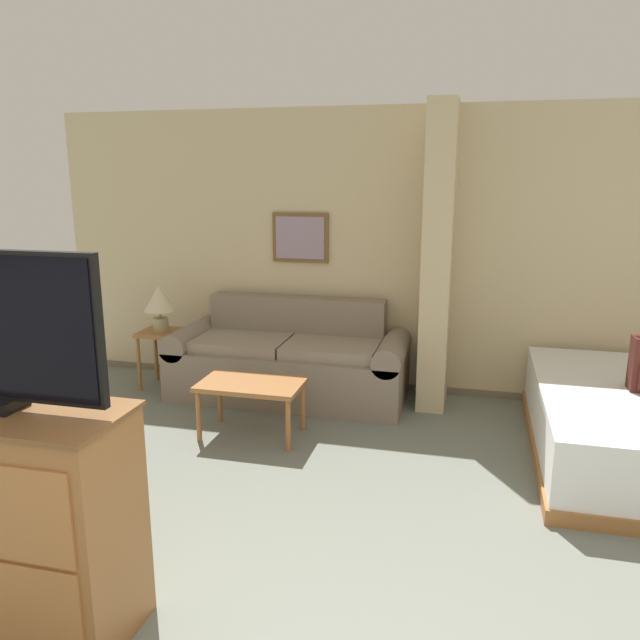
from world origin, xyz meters
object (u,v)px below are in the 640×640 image
object	(u,v)px
coffee_table	(251,388)
couch	(289,362)
table_lamp	(159,301)
tv_dresser	(8,519)

from	to	relation	value
coffee_table	couch	bearing A→B (deg)	88.48
couch	coffee_table	world-z (taller)	couch
couch	coffee_table	bearing A→B (deg)	-91.52
couch	table_lamp	bearing A→B (deg)	-177.64
coffee_table	table_lamp	world-z (taller)	table_lamp
couch	table_lamp	xyz separation A→B (m)	(-1.25, -0.05, 0.52)
coffee_table	table_lamp	xyz separation A→B (m)	(-1.23, 0.87, 0.46)
couch	tv_dresser	world-z (taller)	tv_dresser
table_lamp	tv_dresser	xyz separation A→B (m)	(0.92, -3.12, -0.32)
table_lamp	couch	bearing A→B (deg)	2.36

